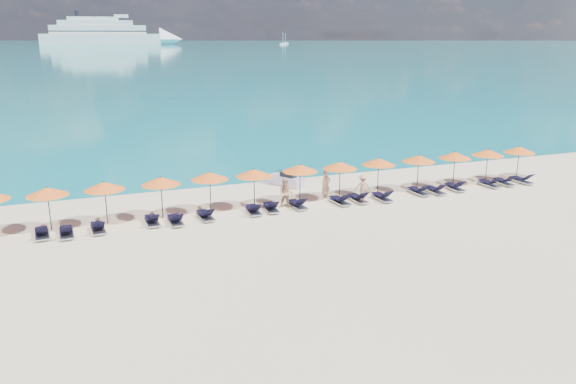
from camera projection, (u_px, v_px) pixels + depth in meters
name	position (u px, v px, depth m)	size (l,w,h in m)	color
ground	(309.00, 230.00, 28.12)	(1400.00, 1400.00, 0.00)	beige
sea	(79.00, 44.00, 622.50)	(1600.00, 1300.00, 0.01)	#1FA9B2
cruise_ship	(114.00, 34.00, 573.13)	(140.98, 33.84, 38.87)	white
sailboat_near	(283.00, 44.00, 558.07)	(6.55, 2.18, 12.02)	white
sailboat_far	(285.00, 43.00, 614.08)	(6.25, 2.08, 11.45)	white
jetski	(286.00, 180.00, 36.41)	(2.05, 2.64, 0.89)	silver
beachgoer_a	(326.00, 185.00, 33.41)	(0.61, 0.40, 1.67)	tan
beachgoer_b	(286.00, 193.00, 31.53)	(0.82, 0.47, 1.69)	tan
beachgoer_c	(363.00, 186.00, 33.34)	(0.97, 0.45, 1.50)	tan
umbrella_2	(47.00, 191.00, 27.56)	(2.10, 2.10, 2.28)	black
umbrella_3	(104.00, 186.00, 28.57)	(2.10, 2.10, 2.28)	black
umbrella_4	(161.00, 181.00, 29.57)	(2.10, 2.10, 2.28)	black
umbrella_5	(210.00, 176.00, 30.60)	(2.10, 2.10, 2.28)	black
umbrella_6	(254.00, 173.00, 31.29)	(2.10, 2.10, 2.28)	black
umbrella_7	(300.00, 168.00, 32.39)	(2.10, 2.10, 2.28)	black
umbrella_8	(340.00, 165.00, 33.08)	(2.10, 2.10, 2.28)	black
umbrella_9	(379.00, 162.00, 34.07)	(2.10, 2.10, 2.28)	black
umbrella_10	(419.00, 159.00, 34.92)	(2.10, 2.10, 2.28)	black
umbrella_11	(455.00, 155.00, 35.88)	(2.10, 2.10, 2.28)	black
umbrella_12	(488.00, 153.00, 36.70)	(2.10, 2.10, 2.28)	black
umbrella_13	(519.00, 150.00, 37.61)	(2.10, 2.10, 2.28)	black
lounger_3	(42.00, 233.00, 27.04)	(0.73, 1.74, 0.66)	silver
lounger_4	(66.00, 232.00, 27.16)	(0.67, 1.72, 0.66)	silver
lounger_5	(98.00, 227.00, 27.79)	(0.72, 1.73, 0.66)	silver
lounger_6	(152.00, 220.00, 28.88)	(0.65, 1.71, 0.66)	silver
lounger_7	(175.00, 220.00, 28.95)	(0.69, 1.72, 0.66)	silver
lounger_8	(205.00, 215.00, 29.71)	(0.76, 1.75, 0.66)	silver
lounger_9	(253.00, 210.00, 30.65)	(0.74, 1.74, 0.66)	silver
lounger_10	(271.00, 207.00, 31.07)	(0.76, 1.75, 0.66)	silver
lounger_11	(297.00, 204.00, 31.62)	(0.71, 1.73, 0.66)	silver
lounger_12	(340.00, 200.00, 32.37)	(0.78, 1.75, 0.66)	silver
lounger_13	(358.00, 198.00, 32.80)	(0.67, 1.72, 0.66)	silver
lounger_14	(382.00, 197.00, 33.09)	(0.65, 1.71, 0.66)	silver
lounger_15	(419.00, 191.00, 34.34)	(0.77, 1.75, 0.66)	silver
lounger_16	(435.00, 190.00, 34.56)	(0.68, 1.72, 0.66)	silver
lounger_17	(454.00, 187.00, 35.28)	(0.64, 1.71, 0.66)	silver
lounger_18	(489.00, 183.00, 36.09)	(0.72, 1.73, 0.66)	silver
lounger_19	(504.00, 181.00, 36.54)	(0.66, 1.71, 0.66)	silver
lounger_20	(522.00, 180.00, 36.98)	(0.73, 1.74, 0.66)	silver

